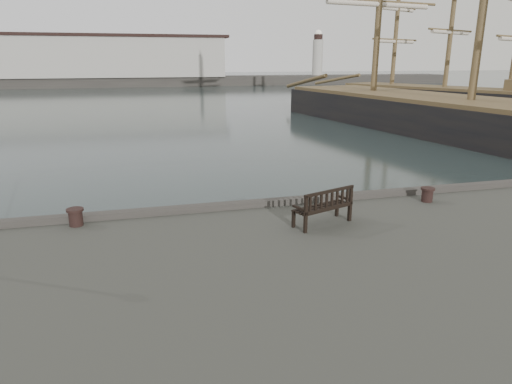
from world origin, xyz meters
TOP-DOWN VIEW (x-y plane):
  - ground at (0.00, 0.00)m, footprint 400.00×400.00m
  - breakwater at (-4.56, 92.00)m, footprint 140.00×9.50m
  - bench at (0.18, -2.00)m, footprint 1.71×1.08m
  - bollard_left at (-5.92, -0.50)m, footprint 0.43×0.43m
  - bollard_right at (3.93, -0.97)m, footprint 0.51×0.51m
  - tall_ship_main at (19.77, 16.85)m, footprint 14.50×41.92m
  - tall_ship_far at (30.98, 35.09)m, footprint 15.64×26.24m

SIDE VIEW (x-z plane):
  - ground at x=0.00m, z-range 0.00..0.00m
  - tall_ship_far at x=30.98m, z-range -10.47..11.98m
  - tall_ship_main at x=19.77m, z-range -14.65..16.21m
  - bollard_right at x=3.93m, z-range 1.56..1.98m
  - bollard_left at x=-5.92m, z-range 1.56..2.01m
  - bench at x=0.18m, z-range 1.39..2.32m
  - breakwater at x=-4.56m, z-range -1.80..10.40m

